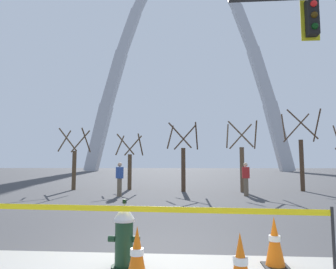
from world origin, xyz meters
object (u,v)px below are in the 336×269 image
Objects in this scene: traffic_cone_by_hydrant at (241,266)px; monument_arch at (186,70)px; traffic_cone_curb_edge at (275,242)px; fire_hydrant at (124,236)px; pedestrian_standing_center at (120,179)px; traffic_cone_mid_sidewalk at (137,256)px; pedestrian_walking_left at (246,179)px.

traffic_cone_by_hydrant is 66.67m from monument_arch.
monument_arch is (-1.86, 61.67, 22.47)m from traffic_cone_curb_edge.
fire_hydrant reaches higher than traffic_cone_by_hydrant.
pedestrian_standing_center is (-3.90, 10.66, 0.46)m from traffic_cone_by_hydrant.
fire_hydrant is 0.62× the size of pedestrian_standing_center.
pedestrian_walking_left reaches higher than traffic_cone_mid_sidewalk.
traffic_cone_by_hydrant is at bearing -121.73° from traffic_cone_curb_edge.
pedestrian_walking_left reaches higher than traffic_cone_by_hydrant.
fire_hydrant is 1.36× the size of traffic_cone_mid_sidewalk.
traffic_cone_by_hydrant is at bearing -29.66° from fire_hydrant.
fire_hydrant is 65.81m from monument_arch.
traffic_cone_by_hydrant is at bearing -100.71° from pedestrian_walking_left.
monument_arch is 56.63m from pedestrian_standing_center.
monument_arch reaches higher than pedestrian_walking_left.
fire_hydrant is at bearing -109.39° from pedestrian_walking_left.
traffic_cone_curb_edge is at bearing -98.13° from pedestrian_walking_left.
monument_arch is 33.25× the size of pedestrian_standing_center.
fire_hydrant is 0.68m from traffic_cone_mid_sidewalk.
traffic_cone_mid_sidewalk is 1.00× the size of traffic_cone_curb_edge.
traffic_cone_by_hydrant is 0.46× the size of pedestrian_walking_left.
monument_arch is (0.05, 62.50, 22.47)m from traffic_cone_mid_sidewalk.
traffic_cone_by_hydrant is 11.36m from pedestrian_standing_center.
traffic_cone_by_hydrant is 0.01× the size of monument_arch.
monument_arch is (0.34, 61.89, 22.36)m from fire_hydrant.
pedestrian_walking_left is (2.13, 11.25, 0.46)m from traffic_cone_by_hydrant.
fire_hydrant is at bearing -174.13° from traffic_cone_curb_edge.
pedestrian_standing_center is at bearing 115.59° from traffic_cone_curb_edge.
pedestrian_standing_center is at bearing 110.11° from traffic_cone_by_hydrant.
fire_hydrant is 1.36× the size of traffic_cone_by_hydrant.
pedestrian_walking_left is at bearing 5.63° from pedestrian_standing_center.
pedestrian_walking_left reaches higher than traffic_cone_curb_edge.
traffic_cone_mid_sidewalk is 0.46× the size of pedestrian_walking_left.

